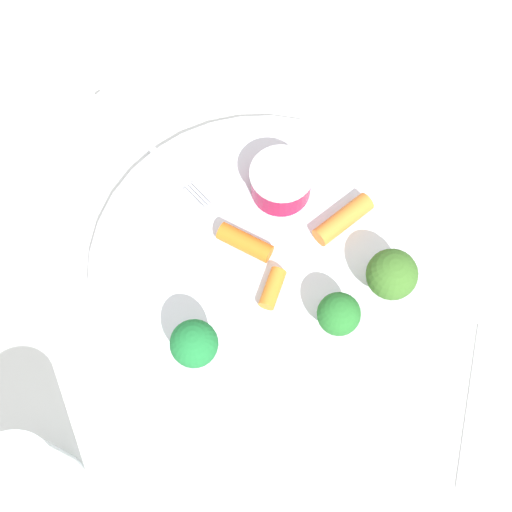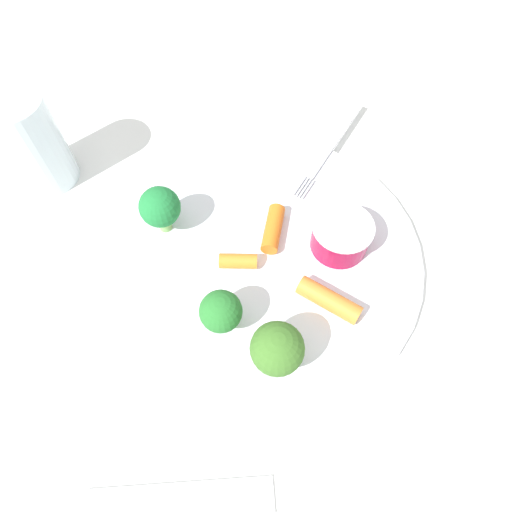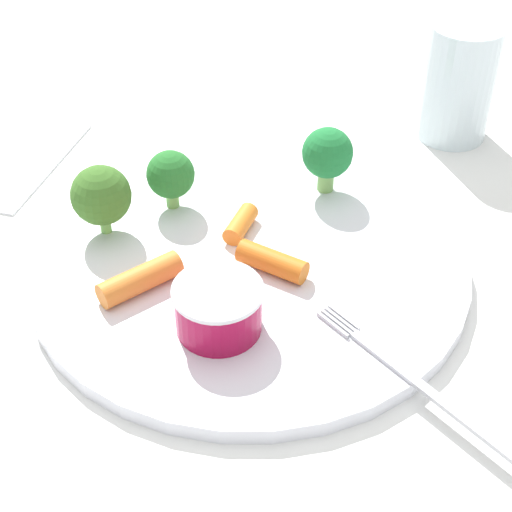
# 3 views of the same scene
# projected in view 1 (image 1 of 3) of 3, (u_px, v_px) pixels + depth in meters

# --- Properties ---
(ground_plane) EXTENTS (2.40, 2.40, 0.00)m
(ground_plane) POSITION_uv_depth(u_px,v_px,m) (263.00, 269.00, 0.66)
(ground_plane) COLOR white
(plate) EXTENTS (0.31, 0.31, 0.01)m
(plate) POSITION_uv_depth(u_px,v_px,m) (263.00, 266.00, 0.65)
(plate) COLOR white
(plate) RESTS_ON ground_plane
(sauce_cup) EXTENTS (0.06, 0.06, 0.03)m
(sauce_cup) POSITION_uv_depth(u_px,v_px,m) (281.00, 182.00, 0.66)
(sauce_cup) COLOR maroon
(sauce_cup) RESTS_ON plate
(broccoli_floret_0) EXTENTS (0.04, 0.04, 0.05)m
(broccoli_floret_0) POSITION_uv_depth(u_px,v_px,m) (194.00, 344.00, 0.58)
(broccoli_floret_0) COLOR #81BA63
(broccoli_floret_0) RESTS_ON plate
(broccoli_floret_1) EXTENTS (0.04, 0.04, 0.05)m
(broccoli_floret_1) POSITION_uv_depth(u_px,v_px,m) (392.00, 275.00, 0.61)
(broccoli_floret_1) COLOR #7EC362
(broccoli_floret_1) RESTS_ON plate
(broccoli_floret_2) EXTENTS (0.04, 0.04, 0.05)m
(broccoli_floret_2) POSITION_uv_depth(u_px,v_px,m) (339.00, 314.00, 0.60)
(broccoli_floret_2) COLOR #7FC364
(broccoli_floret_2) RESTS_ON plate
(carrot_stick_0) EXTENTS (0.05, 0.04, 0.02)m
(carrot_stick_0) POSITION_uv_depth(u_px,v_px,m) (245.00, 242.00, 0.64)
(carrot_stick_0) COLOR orange
(carrot_stick_0) RESTS_ON plate
(carrot_stick_1) EXTENTS (0.06, 0.05, 0.02)m
(carrot_stick_1) POSITION_uv_depth(u_px,v_px,m) (343.00, 219.00, 0.65)
(carrot_stick_1) COLOR orange
(carrot_stick_1) RESTS_ON plate
(carrot_stick_2) EXTENTS (0.02, 0.04, 0.01)m
(carrot_stick_2) POSITION_uv_depth(u_px,v_px,m) (272.00, 288.00, 0.63)
(carrot_stick_2) COLOR orange
(carrot_stick_2) RESTS_ON plate
(fork) EXTENTS (0.13, 0.12, 0.00)m
(fork) POSITION_uv_depth(u_px,v_px,m) (153.00, 150.00, 0.69)
(fork) COLOR #B6B8C0
(fork) RESTS_ON plate
(drinking_glass) EXTENTS (0.06, 0.06, 0.10)m
(drinking_glass) POSITION_uv_depth(u_px,v_px,m) (32.00, 483.00, 0.53)
(drinking_glass) COLOR silver
(drinking_glass) RESTS_ON ground_plane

